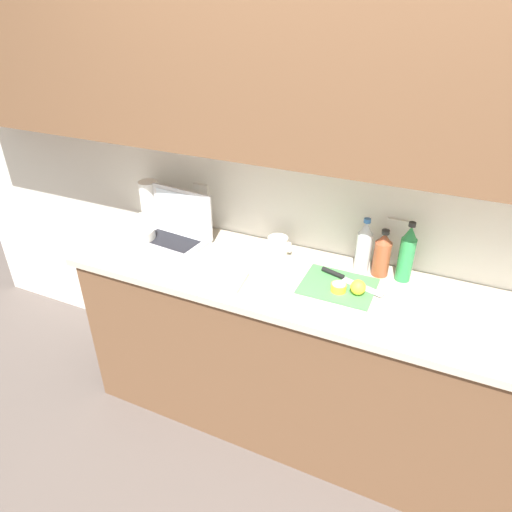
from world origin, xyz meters
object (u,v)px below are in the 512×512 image
(measuring_cup, at_px, (278,246))
(bottle_green_soda, at_px, (407,254))
(knife, at_px, (341,277))
(lemon_half_cut, at_px, (339,287))
(paper_towel_roll, at_px, (150,203))
(lemon_whole_beside, at_px, (358,287))
(bottle_water_clear, at_px, (364,247))
(laptop, at_px, (175,230))
(cutting_board, at_px, (338,286))
(bowl_white, at_px, (139,235))
(bottle_oil_tall, at_px, (382,255))

(measuring_cup, bearing_deg, bottle_green_soda, 1.75)
(knife, height_order, lemon_half_cut, lemon_half_cut)
(bottle_green_soda, height_order, paper_towel_roll, bottle_green_soda)
(lemon_whole_beside, relative_size, bottle_water_clear, 0.25)
(knife, distance_m, paper_towel_roll, 1.12)
(laptop, bearing_deg, bottle_green_soda, 11.04)
(bottle_water_clear, bearing_deg, cutting_board, -107.97)
(bottle_water_clear, relative_size, measuring_cup, 2.20)
(laptop, distance_m, bowl_white, 0.19)
(bowl_white, bearing_deg, lemon_half_cut, -1.15)
(cutting_board, height_order, lemon_half_cut, lemon_half_cut)
(laptop, distance_m, measuring_cup, 0.54)
(lemon_half_cut, relative_size, paper_towel_roll, 0.27)
(bottle_oil_tall, bearing_deg, bottle_green_soda, 0.00)
(cutting_board, bearing_deg, paper_towel_roll, 170.50)
(knife, bearing_deg, lemon_whole_beside, -26.49)
(laptop, relative_size, paper_towel_roll, 1.54)
(bowl_white, height_order, paper_towel_roll, paper_towel_roll)
(cutting_board, relative_size, knife, 1.05)
(bottle_green_soda, height_order, measuring_cup, bottle_green_soda)
(bottle_oil_tall, height_order, paper_towel_roll, paper_towel_roll)
(paper_towel_roll, bearing_deg, measuring_cup, -1.93)
(bottle_green_soda, bearing_deg, laptop, -174.36)
(knife, height_order, bottle_oil_tall, bottle_oil_tall)
(bottle_oil_tall, xyz_separation_m, bottle_water_clear, (-0.08, 0.00, 0.02))
(cutting_board, xyz_separation_m, bowl_white, (-1.04, -0.02, 0.03))
(bottle_oil_tall, bearing_deg, lemon_whole_beside, -103.76)
(lemon_half_cut, height_order, lemon_whole_beside, lemon_whole_beside)
(cutting_board, bearing_deg, measuring_cup, 155.38)
(bowl_white, bearing_deg, knife, 4.35)
(knife, bearing_deg, paper_towel_roll, -170.10)
(bottle_green_soda, xyz_separation_m, paper_towel_roll, (-1.36, 0.01, -0.01))
(bottle_oil_tall, distance_m, bottle_water_clear, 0.09)
(knife, height_order, measuring_cup, measuring_cup)
(cutting_board, distance_m, bottle_oil_tall, 0.25)
(knife, relative_size, bottle_water_clear, 1.14)
(cutting_board, bearing_deg, bottle_green_soda, 36.13)
(laptop, height_order, knife, laptop)
(lemon_whole_beside, distance_m, measuring_cup, 0.48)
(lemon_whole_beside, xyz_separation_m, bottle_oil_tall, (0.05, 0.21, 0.06))
(laptop, xyz_separation_m, bottle_green_soda, (1.12, 0.11, 0.07))
(measuring_cup, height_order, bowl_white, measuring_cup)
(bottle_water_clear, distance_m, measuring_cup, 0.42)
(lemon_half_cut, bearing_deg, paper_towel_roll, 168.58)
(knife, xyz_separation_m, bottle_green_soda, (0.25, 0.12, 0.11))
(bottle_green_soda, bearing_deg, lemon_whole_beside, -126.39)
(lemon_half_cut, height_order, measuring_cup, measuring_cup)
(laptop, bearing_deg, bottle_oil_tall, 11.60)
(knife, xyz_separation_m, bottle_water_clear, (0.06, 0.12, 0.10))
(cutting_board, bearing_deg, lemon_half_cut, -73.82)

